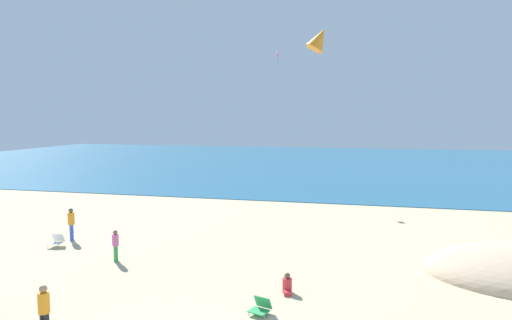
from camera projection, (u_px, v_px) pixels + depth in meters
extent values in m
plane|color=#C6B58C|center=(266.00, 254.00, 20.83)|extent=(120.00, 120.00, 0.00)
cube|color=#236084|center=(330.00, 163.00, 62.27)|extent=(120.00, 60.00, 0.05)
cube|color=white|center=(55.00, 243.00, 21.84)|extent=(0.63, 0.62, 0.03)
cube|color=white|center=(58.00, 238.00, 22.12)|extent=(0.60, 0.33, 0.44)
cylinder|color=#B7B7BC|center=(59.00, 247.00, 21.65)|extent=(0.02, 0.02, 0.19)
cylinder|color=#B7B7BC|center=(48.00, 246.00, 21.72)|extent=(0.02, 0.02, 0.19)
cube|color=#2D9956|center=(259.00, 311.00, 14.35)|extent=(0.71, 0.65, 0.03)
cube|color=#2D9956|center=(263.00, 302.00, 14.56)|extent=(0.63, 0.39, 0.42)
cylinder|color=#B7B7BC|center=(264.00, 317.00, 14.08)|extent=(0.02, 0.02, 0.14)
cylinder|color=#B7B7BC|center=(249.00, 313.00, 14.39)|extent=(0.02, 0.02, 0.14)
cylinder|color=green|center=(117.00, 253.00, 19.80)|extent=(0.12, 0.12, 0.70)
cylinder|color=green|center=(115.00, 254.00, 19.64)|extent=(0.12, 0.12, 0.70)
cylinder|color=#D8599E|center=(115.00, 240.00, 19.66)|extent=(0.31, 0.31, 0.52)
sphere|color=#846047|center=(115.00, 232.00, 19.63)|extent=(0.19, 0.19, 0.19)
cylinder|color=blue|center=(72.00, 232.00, 23.16)|extent=(0.15, 0.15, 0.83)
cylinder|color=blue|center=(71.00, 233.00, 22.97)|extent=(0.15, 0.15, 0.83)
cylinder|color=orange|center=(71.00, 218.00, 22.99)|extent=(0.43, 0.43, 0.63)
sphere|color=brown|center=(71.00, 210.00, 22.95)|extent=(0.23, 0.23, 0.23)
cylinder|color=red|center=(287.00, 285.00, 16.23)|extent=(0.42, 0.42, 0.53)
sphere|color=brown|center=(287.00, 276.00, 16.20)|extent=(0.21, 0.21, 0.21)
cube|color=red|center=(288.00, 292.00, 16.04)|extent=(0.35, 0.44, 0.15)
cylinder|color=orange|center=(44.00, 303.00, 12.67)|extent=(0.39, 0.39, 0.60)
sphere|color=#A87A5B|center=(43.00, 289.00, 12.63)|extent=(0.22, 0.22, 0.22)
cube|color=pink|center=(278.00, 55.00, 37.22)|extent=(0.21, 0.52, 0.54)
cylinder|color=#1EADAD|center=(278.00, 61.00, 37.27)|extent=(0.10, 0.06, 0.65)
cone|color=orange|center=(319.00, 39.00, 19.66)|extent=(1.39, 1.17, 1.25)
cylinder|color=pink|center=(319.00, 54.00, 19.72)|extent=(0.07, 0.05, 0.46)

